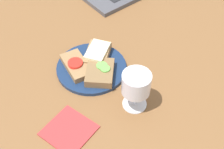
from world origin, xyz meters
The scene contains 7 objects.
wooden_table centered at (0.00, 0.00, 1.50)cm, with size 140.00×140.00×3.00cm, color brown.
plate centered at (-1.61, -5.92, 3.60)cm, with size 21.65×21.65×1.19cm, color navy.
sandwich_with_tomato centered at (-4.02, -9.83, 5.34)cm, with size 12.88×8.24×2.67cm.
sandwich_with_cucumber centered at (2.93, -6.04, 5.51)cm, with size 12.95×12.87×2.98cm.
sandwich_with_cheese centered at (-3.74, -1.90, 5.75)cm, with size 12.02×12.50×3.31cm.
wine_glass centered at (16.95, -4.60, 11.22)cm, with size 7.77×7.77×12.00cm.
napkin centered at (12.68, -23.78, 3.20)cm, with size 11.71×11.72×0.40cm, color #B23333.
Camera 1 is at (54.38, -42.80, 73.24)cm, focal length 50.00 mm.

